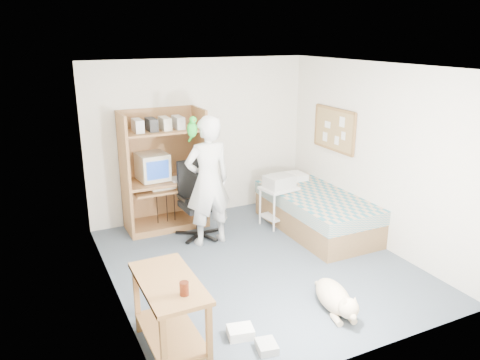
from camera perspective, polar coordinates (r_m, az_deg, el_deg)
The scene contains 21 objects.
floor at distance 6.17m, azimuth 2.23°, elevation -10.14°, with size 4.00×4.00×0.00m, color #414C58.
wall_back at distance 7.46m, azimuth -4.89°, elevation 4.99°, with size 3.60×0.02×2.50m, color white.
wall_right at distance 6.71m, azimuth 16.09°, elevation 2.92°, with size 0.02×4.00×2.50m, color white.
wall_left at distance 5.14m, azimuth -15.65°, elevation -1.46°, with size 0.02×4.00×2.50m, color white.
ceiling at distance 5.47m, azimuth 2.54°, elevation 13.71°, with size 3.60×4.00×0.02m, color white.
computer_hutch at distance 7.12m, azimuth -9.30°, elevation 0.62°, with size 1.20×0.63×1.80m.
bed at distance 7.16m, azimuth 9.18°, elevation -3.79°, with size 1.02×2.02×0.66m.
side_desk at distance 4.44m, azimuth -8.54°, elevation -14.93°, with size 0.50×1.00×0.75m.
corkboard at distance 7.32m, azimuth 11.41°, elevation 6.06°, with size 0.04×0.94×0.66m.
office_chair at distance 6.86m, azimuth -5.22°, elevation -3.66°, with size 0.62×0.62×1.10m.
person at distance 6.43m, azimuth -3.93°, elevation -0.17°, with size 0.67×0.44×1.82m, color silver.
parrot at distance 6.19m, azimuth -5.84°, elevation 6.31°, with size 0.13×0.23×0.37m.
dog at distance 5.26m, azimuth 11.55°, elevation -13.90°, with size 0.42×0.93×0.35m.
printer_cart at distance 7.21m, azimuth 4.73°, elevation -2.42°, with size 0.57×0.48×0.62m.
printer at distance 7.12m, azimuth 4.79°, elevation -0.17°, with size 0.42×0.32×0.18m, color #B1B0AC.
crt_monitor at distance 7.04m, azimuth -10.62°, elevation 1.62°, with size 0.45×0.48×0.40m.
keyboard at distance 7.01m, azimuth -8.99°, elevation -0.91°, with size 0.45×0.16×0.03m, color beige.
pencil_cup at distance 7.13m, azimuth -6.59°, elevation 0.76°, with size 0.08×0.08×0.12m, color gold.
drink_glass at distance 4.06m, azimuth -6.81°, elevation -13.01°, with size 0.08×0.08×0.12m, color #41170A.
floor_box_a at distance 4.84m, azimuth 0.06°, elevation -18.06°, with size 0.25×0.20×0.10m, color white.
floor_box_b at distance 4.68m, azimuth 3.27°, elevation -19.60°, with size 0.18×0.22×0.08m, color #B7B7B2.
Camera 1 is at (-2.59, -4.81, 2.87)m, focal length 35.00 mm.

